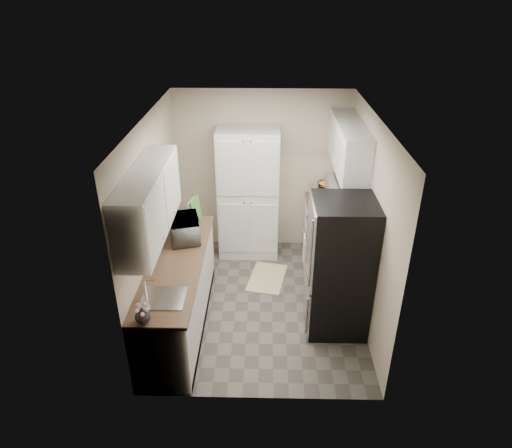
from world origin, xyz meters
name	(u,v)px	position (x,y,z in m)	size (l,w,h in m)	color
ground	(260,302)	(0.00, 0.00, 0.00)	(3.20, 3.20, 0.00)	#56514C
room_shell	(259,192)	(-0.02, -0.01, 1.63)	(2.64, 3.24, 2.52)	beige
pantry_cabinet	(248,194)	(-0.20, 1.32, 1.00)	(0.90, 0.55, 2.00)	silver
base_cabinet_left	(179,294)	(-0.99, -0.43, 0.44)	(0.60, 2.30, 0.88)	silver
countertop_left	(176,262)	(-0.99, -0.43, 0.90)	(0.63, 2.33, 0.04)	brown
base_cabinet_right	(326,232)	(0.99, 1.19, 0.44)	(0.60, 0.80, 0.88)	silver
countertop_right	(328,205)	(0.99, 1.19, 0.90)	(0.63, 0.83, 0.04)	brown
electric_range	(332,258)	(0.97, 0.39, 0.48)	(0.71, 0.78, 1.13)	#B7B7BC
refrigerator	(340,267)	(0.94, -0.41, 0.85)	(0.70, 0.72, 1.70)	#B7B7BC
microwave	(185,229)	(-0.96, 0.10, 1.06)	(0.52, 0.35, 0.29)	#AEAFB4
wine_bottle	(176,214)	(-1.14, 0.50, 1.07)	(0.08, 0.08, 0.30)	black
flower_vase	(143,315)	(-1.11, -1.51, 1.00)	(0.15, 0.15, 0.16)	white
cutting_board	(196,210)	(-0.88, 0.58, 1.09)	(0.02, 0.27, 0.34)	#3B8F32
toaster_oven	(325,193)	(0.95, 1.32, 1.03)	(0.29, 0.37, 0.21)	silver
fruit_basket	(326,184)	(0.95, 1.31, 1.18)	(0.24, 0.24, 0.10)	orange
kitchen_mat	(267,278)	(0.09, 0.57, 0.01)	(0.48, 0.76, 0.01)	beige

